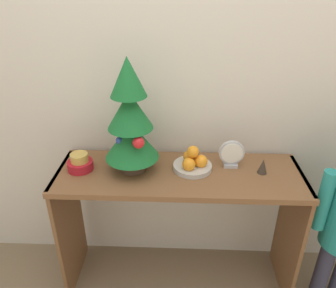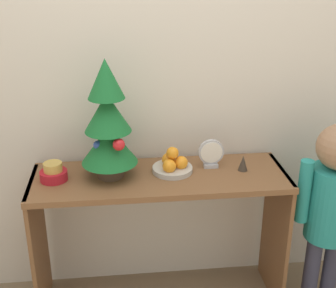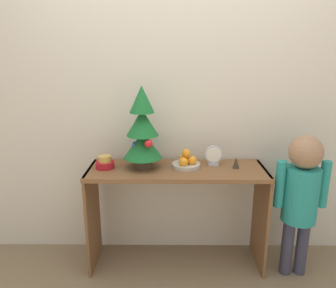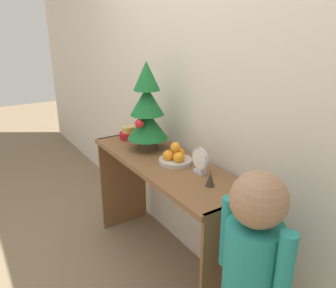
# 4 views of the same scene
# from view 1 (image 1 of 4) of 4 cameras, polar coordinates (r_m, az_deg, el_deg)

# --- Properties ---
(back_wall) EXTENTS (7.00, 0.05, 2.50)m
(back_wall) POSITION_cam_1_polar(r_m,az_deg,el_deg) (1.75, 2.32, 12.84)
(back_wall) COLOR beige
(back_wall) RESTS_ON ground_plane
(console_table) EXTENTS (1.28, 0.43, 0.78)m
(console_table) POSITION_cam_1_polar(r_m,az_deg,el_deg) (1.81, 1.88, -9.59)
(console_table) COLOR brown
(console_table) RESTS_ON ground_plane
(mini_tree) EXTENTS (0.28, 0.28, 0.59)m
(mini_tree) POSITION_cam_1_polar(r_m,az_deg,el_deg) (1.61, -6.62, 4.06)
(mini_tree) COLOR #4C3828
(mini_tree) RESTS_ON console_table
(fruit_bowl) EXTENTS (0.20, 0.20, 0.13)m
(fruit_bowl) POSITION_cam_1_polar(r_m,az_deg,el_deg) (1.72, 4.30, -3.25)
(fruit_bowl) COLOR #B7B2A8
(fruit_bowl) RESTS_ON console_table
(singing_bowl) EXTENTS (0.13, 0.13, 0.09)m
(singing_bowl) POSITION_cam_1_polar(r_m,az_deg,el_deg) (1.77, -15.11, -3.22)
(singing_bowl) COLOR #AD1923
(singing_bowl) RESTS_ON console_table
(desk_clock) EXTENTS (0.13, 0.04, 0.15)m
(desk_clock) POSITION_cam_1_polar(r_m,az_deg,el_deg) (1.74, 10.98, -1.79)
(desk_clock) COLOR #B2B2B7
(desk_clock) RESTS_ON console_table
(figurine) EXTENTS (0.05, 0.05, 0.08)m
(figurine) POSITION_cam_1_polar(r_m,az_deg,el_deg) (1.75, 16.15, -3.72)
(figurine) COLOR #382D23
(figurine) RESTS_ON console_table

